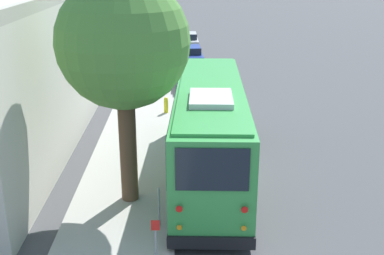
{
  "coord_description": "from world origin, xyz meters",
  "views": [
    {
      "loc": [
        -16.62,
        1.63,
        7.63
      ],
      "look_at": [
        1.25,
        1.2,
        1.3
      ],
      "focal_mm": 45.0,
      "sensor_mm": 36.0,
      "label": 1
    }
  ],
  "objects_px": {
    "parked_sedan_blue": "(190,56)",
    "street_tree": "(123,34)",
    "parked_sedan_black": "(191,79)",
    "sign_post_far": "(159,207)",
    "fire_hydrant": "(166,105)",
    "sign_post_near": "(156,242)",
    "shuttle_bus": "(210,126)",
    "parked_sedan_silver": "(188,40)"
  },
  "relations": [
    {
      "from": "parked_sedan_blue",
      "to": "street_tree",
      "type": "height_order",
      "value": "street_tree"
    },
    {
      "from": "parked_sedan_black",
      "to": "street_tree",
      "type": "height_order",
      "value": "street_tree"
    },
    {
      "from": "parked_sedan_blue",
      "to": "sign_post_far",
      "type": "height_order",
      "value": "sign_post_far"
    },
    {
      "from": "fire_hydrant",
      "to": "parked_sedan_blue",
      "type": "bearing_deg",
      "value": -6.71
    },
    {
      "from": "sign_post_near",
      "to": "sign_post_far",
      "type": "xyz_separation_m",
      "value": [
        1.96,
        0.0,
        -0.07
      ]
    },
    {
      "from": "shuttle_bus",
      "to": "fire_hydrant",
      "type": "xyz_separation_m",
      "value": [
        7.17,
        1.79,
        -1.36
      ]
    },
    {
      "from": "shuttle_bus",
      "to": "sign_post_near",
      "type": "xyz_separation_m",
      "value": [
        -5.78,
        1.69,
        -1.08
      ]
    },
    {
      "from": "parked_sedan_silver",
      "to": "sign_post_far",
      "type": "distance_m",
      "value": 30.81
    },
    {
      "from": "shuttle_bus",
      "to": "parked_sedan_silver",
      "type": "bearing_deg",
      "value": 3.38
    },
    {
      "from": "fire_hydrant",
      "to": "shuttle_bus",
      "type": "bearing_deg",
      "value": -165.98
    },
    {
      "from": "parked_sedan_black",
      "to": "parked_sedan_silver",
      "type": "relative_size",
      "value": 1.0
    },
    {
      "from": "parked_sedan_blue",
      "to": "sign_post_far",
      "type": "bearing_deg",
      "value": 173.82
    },
    {
      "from": "fire_hydrant",
      "to": "sign_post_far",
      "type": "bearing_deg",
      "value": -179.48
    },
    {
      "from": "parked_sedan_black",
      "to": "parked_sedan_blue",
      "type": "height_order",
      "value": "parked_sedan_blue"
    },
    {
      "from": "parked_sedan_blue",
      "to": "parked_sedan_silver",
      "type": "distance_m",
      "value": 7.11
    },
    {
      "from": "parked_sedan_blue",
      "to": "street_tree",
      "type": "xyz_separation_m",
      "value": [
        -21.83,
        2.42,
        4.89
      ]
    },
    {
      "from": "parked_sedan_silver",
      "to": "sign_post_near",
      "type": "bearing_deg",
      "value": 176.39
    },
    {
      "from": "street_tree",
      "to": "parked_sedan_silver",
      "type": "bearing_deg",
      "value": -4.73
    },
    {
      "from": "shuttle_bus",
      "to": "parked_sedan_black",
      "type": "bearing_deg",
      "value": 4.45
    },
    {
      "from": "shuttle_bus",
      "to": "street_tree",
      "type": "relative_size",
      "value": 1.38
    },
    {
      "from": "sign_post_near",
      "to": "sign_post_far",
      "type": "height_order",
      "value": "sign_post_near"
    },
    {
      "from": "sign_post_near",
      "to": "parked_sedan_black",
      "type": "bearing_deg",
      "value": -4.07
    },
    {
      "from": "street_tree",
      "to": "sign_post_far",
      "type": "distance_m",
      "value": 5.19
    },
    {
      "from": "parked_sedan_black",
      "to": "sign_post_far",
      "type": "relative_size",
      "value": 3.57
    },
    {
      "from": "sign_post_near",
      "to": "sign_post_far",
      "type": "relative_size",
      "value": 1.07
    },
    {
      "from": "sign_post_far",
      "to": "shuttle_bus",
      "type": "bearing_deg",
      "value": -23.89
    },
    {
      "from": "shuttle_bus",
      "to": "parked_sedan_black",
      "type": "height_order",
      "value": "shuttle_bus"
    },
    {
      "from": "street_tree",
      "to": "sign_post_far",
      "type": "xyz_separation_m",
      "value": [
        -1.84,
        -1.03,
        -4.74
      ]
    },
    {
      "from": "parked_sedan_blue",
      "to": "parked_sedan_black",
      "type": "bearing_deg",
      "value": 176.5
    },
    {
      "from": "parked_sedan_silver",
      "to": "street_tree",
      "type": "xyz_separation_m",
      "value": [
        -28.94,
        2.39,
        4.9
      ]
    },
    {
      "from": "parked_sedan_silver",
      "to": "fire_hydrant",
      "type": "relative_size",
      "value": 5.46
    },
    {
      "from": "shuttle_bus",
      "to": "parked_sedan_blue",
      "type": "bearing_deg",
      "value": 3.56
    },
    {
      "from": "street_tree",
      "to": "shuttle_bus",
      "type": "bearing_deg",
      "value": -53.93
    },
    {
      "from": "street_tree",
      "to": "sign_post_far",
      "type": "relative_size",
      "value": 6.27
    },
    {
      "from": "street_tree",
      "to": "sign_post_near",
      "type": "distance_m",
      "value": 6.11
    },
    {
      "from": "parked_sedan_blue",
      "to": "street_tree",
      "type": "bearing_deg",
      "value": 170.86
    },
    {
      "from": "parked_sedan_silver",
      "to": "sign_post_near",
      "type": "distance_m",
      "value": 32.77
    },
    {
      "from": "parked_sedan_black",
      "to": "fire_hydrant",
      "type": "bearing_deg",
      "value": 165.64
    },
    {
      "from": "parked_sedan_silver",
      "to": "fire_hydrant",
      "type": "bearing_deg",
      "value": 174.54
    },
    {
      "from": "shuttle_bus",
      "to": "street_tree",
      "type": "xyz_separation_m",
      "value": [
        -1.98,
        2.72,
        3.6
      ]
    },
    {
      "from": "parked_sedan_blue",
      "to": "street_tree",
      "type": "relative_size",
      "value": 0.56
    },
    {
      "from": "shuttle_bus",
      "to": "parked_sedan_silver",
      "type": "height_order",
      "value": "shuttle_bus"
    }
  ]
}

